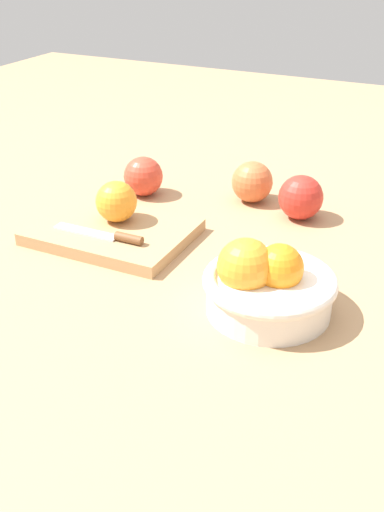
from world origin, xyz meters
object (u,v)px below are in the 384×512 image
bowl (266,285)px  apple_front_right (143,176)px  knife (110,236)px  orange_on_board (116,201)px  cutting_board (113,232)px  apple_front_left (301,197)px  apple_front_center (252,182)px

bowl → apple_front_right: bowl is taller
knife → apple_front_right: apple_front_right is taller
bowl → orange_on_board: bearing=-21.2°
cutting_board → apple_front_right: size_ratio=3.39×
orange_on_board → apple_front_left: (-0.25, -0.18, -0.02)m
bowl → cutting_board: 0.31m
knife → apple_front_right: bearing=-73.3°
orange_on_board → knife: orange_on_board is taller
orange_on_board → apple_front_center: (-0.15, -0.21, -0.02)m
bowl → apple_front_center: size_ratio=2.34×
bowl → apple_front_center: bearing=-66.1°
orange_on_board → apple_front_right: bearing=-75.7°
bowl → cutting_board: size_ratio=0.71×
apple_front_right → apple_front_center: (-0.19, -0.06, 0.00)m
orange_on_board → apple_front_center: size_ratio=0.90×
apple_front_left → orange_on_board: bearing=35.7°
orange_on_board → apple_front_left: orange_on_board is taller
bowl → knife: bowl is taller
knife → cutting_board: bearing=-61.6°
orange_on_board → apple_front_right: size_ratio=0.92×
bowl → apple_front_right: 0.43m
cutting_board → knife: bearing=118.4°
orange_on_board → cutting_board: bearing=101.2°
bowl → orange_on_board: size_ratio=2.59×
bowl → apple_front_left: bowl is taller
bowl → apple_front_left: (0.05, -0.30, -0.00)m
apple_front_right → cutting_board: bearing=103.9°
apple_front_center → apple_front_left: size_ratio=0.97×
knife → apple_front_right: (0.06, -0.21, 0.01)m
apple_front_left → apple_front_center: bearing=-17.9°
cutting_board → apple_front_left: size_ratio=3.22×
cutting_board → apple_front_right: bearing=-76.1°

